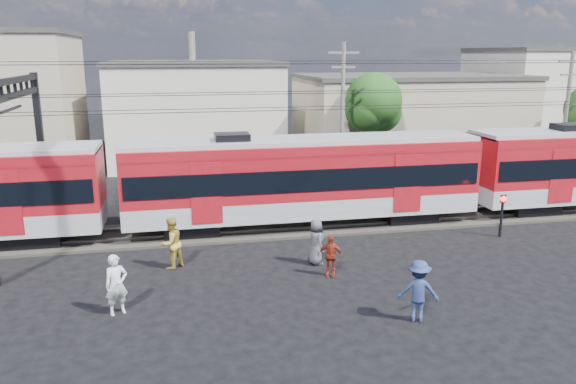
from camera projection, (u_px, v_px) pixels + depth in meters
name	position (u px, v px, depth m)	size (l,w,h in m)	color
ground	(297.00, 304.00, 18.18)	(120.00, 120.00, 0.00)	black
track_bed	(259.00, 228.00, 25.77)	(70.00, 3.40, 0.12)	#2D2823
rail_near	(262.00, 231.00, 25.03)	(70.00, 0.12, 0.12)	#59544C
rail_far	(257.00, 221.00, 26.45)	(70.00, 0.12, 0.12)	#59544C
commuter_train	(307.00, 176.00, 25.64)	(50.30, 3.08, 4.17)	black
catenary	(48.00, 122.00, 22.85)	(70.00, 9.30, 7.52)	black
building_midwest	(194.00, 110.00, 42.56)	(12.24, 12.24, 7.30)	beige
building_mideast	(407.00, 116.00, 42.97)	(16.32, 10.20, 6.30)	tan
building_east	(539.00, 96.00, 49.27)	(10.20, 10.20, 8.30)	beige
utility_pole_mid	(342.00, 112.00, 32.51)	(1.80, 0.24, 8.50)	slate
utility_pole_east	(566.00, 113.00, 34.37)	(1.80, 0.24, 8.00)	slate
tree_near	(376.00, 104.00, 36.05)	(3.82, 3.64, 6.72)	#382619
pedestrian_a	(116.00, 285.00, 17.27)	(0.70, 0.46, 1.92)	white
pedestrian_b	(171.00, 243.00, 20.97)	(0.96, 0.74, 1.97)	gold
pedestrian_c	(418.00, 291.00, 16.82)	(1.24, 0.71, 1.92)	navy
pedestrian_d	(330.00, 256.00, 20.26)	(0.91, 0.38, 1.56)	maroon
pedestrian_e	(316.00, 242.00, 21.40)	(0.87, 0.56, 1.78)	#4A4B4F
crossing_signal	(502.00, 208.00, 24.47)	(0.28, 0.28, 1.91)	black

